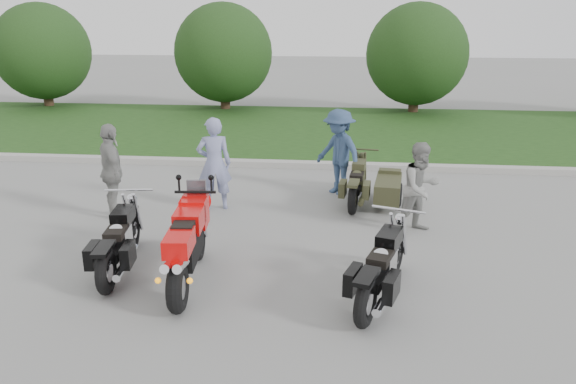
# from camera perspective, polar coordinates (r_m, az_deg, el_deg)

# --- Properties ---
(ground) EXTENTS (80.00, 80.00, 0.00)m
(ground) POSITION_cam_1_polar(r_m,az_deg,el_deg) (8.38, -4.91, -8.50)
(ground) COLOR gray
(ground) RESTS_ON ground
(curb) EXTENTS (60.00, 0.30, 0.15)m
(curb) POSITION_cam_1_polar(r_m,az_deg,el_deg) (13.93, -0.50, 2.85)
(curb) COLOR #AAA8A0
(curb) RESTS_ON ground
(grass_strip) EXTENTS (60.00, 8.00, 0.14)m
(grass_strip) POSITION_cam_1_polar(r_m,az_deg,el_deg) (17.95, 0.92, 6.31)
(grass_strip) COLOR #325F20
(grass_strip) RESTS_ON ground
(tree_far_left) EXTENTS (3.60, 3.60, 4.00)m
(tree_far_left) POSITION_cam_1_polar(r_m,az_deg,el_deg) (23.84, -23.69, 12.93)
(tree_far_left) COLOR #3F2B1C
(tree_far_left) RESTS_ON ground
(tree_mid_left) EXTENTS (3.60, 3.60, 4.00)m
(tree_mid_left) POSITION_cam_1_polar(r_m,az_deg,el_deg) (21.38, -6.56, 13.86)
(tree_mid_left) COLOR #3F2B1C
(tree_mid_left) RESTS_ON ground
(tree_mid_right) EXTENTS (3.60, 3.60, 4.00)m
(tree_mid_right) POSITION_cam_1_polar(r_m,az_deg,el_deg) (21.07, 12.96, 13.47)
(tree_mid_right) COLOR #3F2B1C
(tree_mid_right) RESTS_ON ground
(sportbike_red) EXTENTS (0.49, 2.28, 1.08)m
(sportbike_red) POSITION_cam_1_polar(r_m,az_deg,el_deg) (7.98, -10.20, -5.15)
(sportbike_red) COLOR black
(sportbike_red) RESTS_ON ground
(cruiser_left) EXTENTS (0.53, 2.20, 0.85)m
(cruiser_left) POSITION_cam_1_polar(r_m,az_deg,el_deg) (8.70, -16.81, -5.09)
(cruiser_left) COLOR black
(cruiser_left) RESTS_ON ground
(cruiser_right) EXTENTS (0.83, 2.17, 0.86)m
(cruiser_right) POSITION_cam_1_polar(r_m,az_deg,el_deg) (7.61, 9.46, -7.90)
(cruiser_right) COLOR black
(cruiser_right) RESTS_ON ground
(cruiser_sidecar) EXTENTS (1.14, 2.05, 0.79)m
(cruiser_sidecar) POSITION_cam_1_polar(r_m,az_deg,el_deg) (11.28, 8.83, 0.49)
(cruiser_sidecar) COLOR black
(cruiser_sidecar) RESTS_ON ground
(person_stripe) EXTENTS (0.75, 0.59, 1.81)m
(person_stripe) POSITION_cam_1_polar(r_m,az_deg,el_deg) (10.90, -7.50, 2.86)
(person_stripe) COLOR #868CB7
(person_stripe) RESTS_ON ground
(person_grey) EXTENTS (0.99, 0.94, 1.61)m
(person_grey) POSITION_cam_1_polar(r_m,az_deg,el_deg) (9.95, 13.32, 0.41)
(person_grey) COLOR gray
(person_grey) RESTS_ON ground
(person_denim) EXTENTS (1.30, 1.29, 1.80)m
(person_denim) POSITION_cam_1_polar(r_m,az_deg,el_deg) (11.78, 5.17, 4.06)
(person_denim) COLOR #334A6B
(person_denim) RESTS_ON ground
(person_back) EXTENTS (0.95, 1.11, 1.79)m
(person_back) POSITION_cam_1_polar(r_m,az_deg,el_deg) (10.82, -17.44, 1.98)
(person_back) COLOR gray
(person_back) RESTS_ON ground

